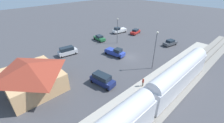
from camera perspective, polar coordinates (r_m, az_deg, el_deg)
The scene contains 14 objects.
ground_plane at distance 39.03m, azimuth 6.39°, elevation 1.66°, with size 200.00×200.00×0.00m, color #424247.
railway_track at distance 33.25m, azimuth 25.20°, elevation -6.30°, with size 4.80×70.00×0.30m.
platform at distance 34.38m, azimuth 19.22°, elevation -3.69°, with size 3.20×46.00×0.30m.
station_building at distance 30.28m, azimuth -28.18°, elevation -4.75°, with size 10.87×9.62×5.18m.
pedestrian_on_platform at distance 28.24m, azimuth 11.66°, elevation -7.44°, with size 0.36×0.36×1.71m.
suv_navy at distance 28.50m, azimuth -3.67°, elevation -6.78°, with size 5.12×2.89×2.22m.
suv_silver at distance 41.14m, azimuth -16.51°, elevation 3.85°, with size 2.65×5.13×2.22m.
sedan_green at distance 49.57m, azimuth -4.76°, elevation 8.89°, with size 4.69×2.69×1.74m.
sedan_red at distance 56.37m, azimuth 8.84°, elevation 11.13°, with size 2.61×4.75×1.74m.
pickup_blue at distance 39.19m, azimuth 1.18°, elevation 3.64°, with size 5.63×3.09×2.14m.
sedan_charcoal at distance 48.80m, azimuth 21.13°, elevation 6.68°, with size 2.75×4.79×1.74m.
pickup_white at distance 56.97m, azimuth 2.78°, elevation 11.78°, with size 2.99×5.68×2.14m.
light_pole_near_platform at distance 32.81m, azimuth 16.03°, elevation 5.48°, with size 0.44×0.44×8.57m.
light_pole_lot_center at distance 46.08m, azimuth 2.06°, elevation 12.61°, with size 0.44×0.44×7.70m.
Camera 1 is at (-21.79, 27.10, 17.72)m, focal length 24.18 mm.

